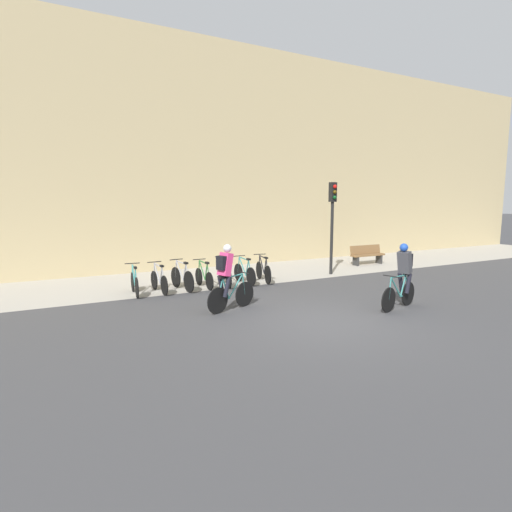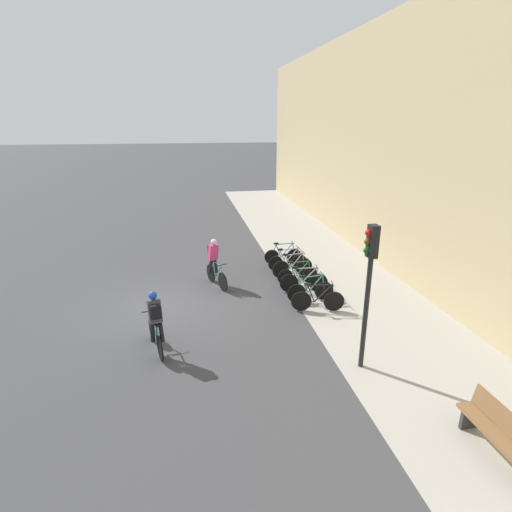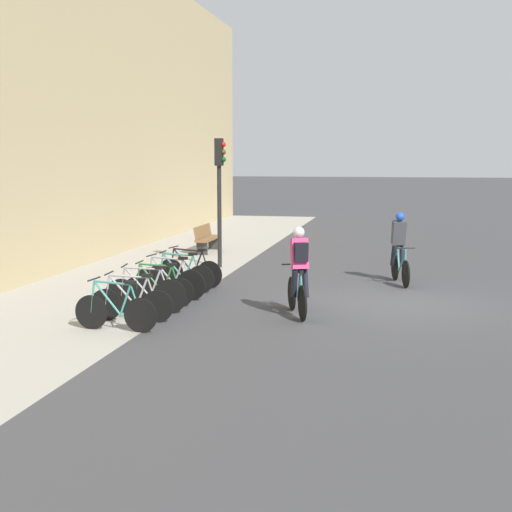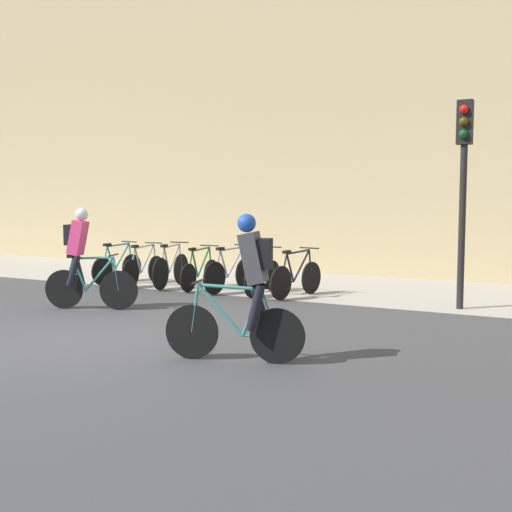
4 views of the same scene
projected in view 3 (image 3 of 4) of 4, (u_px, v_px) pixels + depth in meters
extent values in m
plane|color=#3D3D3F|center=(398.00, 304.00, 15.27)|extent=(200.00, 200.00, 0.00)
cube|color=#A39E93|center=(104.00, 292.00, 16.64)|extent=(44.00, 4.50, 0.01)
cylinder|color=black|center=(292.00, 293.00, 14.64)|extent=(0.66, 0.28, 0.69)
cylinder|color=black|center=(302.00, 303.00, 13.66)|extent=(0.66, 0.28, 0.69)
cylinder|color=teal|center=(295.00, 283.00, 14.27)|extent=(0.53, 0.23, 0.62)
cylinder|color=teal|center=(299.00, 287.00, 13.91)|extent=(0.26, 0.13, 0.58)
cylinder|color=teal|center=(297.00, 270.00, 14.12)|extent=(0.71, 0.30, 0.07)
cylinder|color=teal|center=(300.00, 302.00, 13.86)|extent=(0.39, 0.17, 0.05)
cylinder|color=teal|center=(301.00, 288.00, 13.71)|extent=(0.21, 0.10, 0.56)
cylinder|color=teal|center=(292.00, 280.00, 14.57)|extent=(0.12, 0.07, 0.58)
cylinder|color=black|center=(293.00, 264.00, 14.48)|extent=(0.19, 0.44, 0.03)
cube|color=black|center=(301.00, 271.00, 13.75)|extent=(0.22, 0.15, 0.06)
cube|color=#DB3875|center=(300.00, 254.00, 13.81)|extent=(0.41, 0.41, 0.63)
sphere|color=silver|center=(299.00, 232.00, 13.83)|extent=(0.28, 0.28, 0.22)
cylinder|color=black|center=(305.00, 283.00, 13.85)|extent=(0.30, 0.20, 0.56)
cylinder|color=black|center=(294.00, 284.00, 13.82)|extent=(0.26, 0.19, 0.56)
cube|color=black|center=(301.00, 252.00, 13.66)|extent=(0.22, 0.29, 0.36)
cylinder|color=black|center=(406.00, 274.00, 17.16)|extent=(0.65, 0.20, 0.67)
cylinder|color=black|center=(395.00, 267.00, 18.21)|extent=(0.65, 0.20, 0.67)
cylinder|color=teal|center=(402.00, 260.00, 17.48)|extent=(0.57, 0.19, 0.62)
cylinder|color=teal|center=(398.00, 259.00, 17.87)|extent=(0.27, 0.11, 0.58)
cylinder|color=teal|center=(401.00, 248.00, 17.55)|extent=(0.77, 0.24, 0.07)
cylinder|color=teal|center=(397.00, 269.00, 18.00)|extent=(0.42, 0.14, 0.05)
cylinder|color=teal|center=(396.00, 257.00, 18.07)|extent=(0.22, 0.09, 0.56)
cylinder|color=teal|center=(406.00, 262.00, 17.16)|extent=(0.13, 0.07, 0.59)
cylinder|color=black|center=(406.00, 248.00, 17.16)|extent=(0.15, 0.45, 0.03)
cube|color=black|center=(397.00, 245.00, 17.94)|extent=(0.21, 0.13, 0.06)
cube|color=#3D3D42|center=(399.00, 233.00, 17.79)|extent=(0.39, 0.39, 0.63)
sphere|color=#1E47AD|center=(400.00, 217.00, 17.66)|extent=(0.27, 0.27, 0.22)
cylinder|color=black|center=(393.00, 255.00, 17.92)|extent=(0.29, 0.18, 0.56)
cylinder|color=black|center=(402.00, 255.00, 17.93)|extent=(0.26, 0.17, 0.56)
cube|color=black|center=(397.00, 230.00, 17.92)|extent=(0.20, 0.29, 0.36)
cylinder|color=black|center=(91.00, 312.00, 13.00)|extent=(0.07, 0.64, 0.64)
cylinder|color=black|center=(140.00, 315.00, 12.75)|extent=(0.07, 0.64, 0.64)
cylinder|color=teal|center=(107.00, 298.00, 12.87)|extent=(0.07, 0.54, 0.62)
cylinder|color=teal|center=(126.00, 300.00, 12.78)|extent=(0.05, 0.25, 0.58)
cylinder|color=teal|center=(112.00, 283.00, 12.81)|extent=(0.08, 0.72, 0.07)
cylinder|color=teal|center=(130.00, 315.00, 12.80)|extent=(0.06, 0.39, 0.05)
cylinder|color=teal|center=(136.00, 300.00, 12.73)|extent=(0.04, 0.21, 0.56)
cylinder|color=teal|center=(93.00, 297.00, 12.95)|extent=(0.04, 0.12, 0.58)
cylinder|color=black|center=(94.00, 279.00, 12.89)|extent=(0.46, 0.06, 0.03)
cube|color=black|center=(131.00, 282.00, 12.71)|extent=(0.09, 0.20, 0.06)
cylinder|color=black|center=(106.00, 305.00, 13.68)|extent=(0.08, 0.62, 0.62)
cylinder|color=black|center=(157.00, 306.00, 13.54)|extent=(0.08, 0.62, 0.62)
cylinder|color=#99999E|center=(123.00, 291.00, 13.59)|extent=(0.08, 0.56, 0.62)
cylinder|color=#99999E|center=(142.00, 292.00, 13.55)|extent=(0.06, 0.26, 0.58)
cylinder|color=#99999E|center=(128.00, 276.00, 13.54)|extent=(0.09, 0.76, 0.07)
cylinder|color=#99999E|center=(147.00, 306.00, 13.57)|extent=(0.06, 0.41, 0.05)
cylinder|color=#99999E|center=(152.00, 292.00, 13.52)|extent=(0.05, 0.22, 0.56)
cylinder|color=#99999E|center=(107.00, 290.00, 13.63)|extent=(0.04, 0.12, 0.59)
cylinder|color=black|center=(109.00, 273.00, 13.58)|extent=(0.46, 0.06, 0.03)
cube|color=black|center=(147.00, 276.00, 13.49)|extent=(0.09, 0.21, 0.06)
cylinder|color=black|center=(121.00, 296.00, 14.37)|extent=(0.13, 0.70, 0.70)
cylinder|color=black|center=(170.00, 296.00, 14.31)|extent=(0.13, 0.70, 0.70)
cylinder|color=#99999E|center=(137.00, 282.00, 14.32)|extent=(0.12, 0.54, 0.62)
cylinder|color=#99999E|center=(155.00, 283.00, 14.29)|extent=(0.08, 0.26, 0.58)
cylinder|color=#99999E|center=(142.00, 268.00, 14.27)|extent=(0.14, 0.73, 0.07)
cylinder|color=#99999E|center=(160.00, 297.00, 14.33)|extent=(0.09, 0.40, 0.05)
cylinder|color=#99999E|center=(165.00, 283.00, 14.28)|extent=(0.06, 0.21, 0.56)
cylinder|color=#99999E|center=(123.00, 282.00, 14.33)|extent=(0.05, 0.12, 0.58)
cylinder|color=black|center=(124.00, 266.00, 14.28)|extent=(0.46, 0.09, 0.03)
cube|color=black|center=(160.00, 267.00, 14.24)|extent=(0.11, 0.21, 0.06)
cylinder|color=black|center=(137.00, 291.00, 15.17)|extent=(0.05, 0.60, 0.60)
cylinder|color=black|center=(180.00, 292.00, 15.01)|extent=(0.05, 0.60, 0.60)
cylinder|color=#2D6B33|center=(151.00, 278.00, 15.08)|extent=(0.06, 0.53, 0.62)
cylinder|color=#2D6B33|center=(167.00, 279.00, 15.02)|extent=(0.05, 0.25, 0.58)
cylinder|color=#2D6B33|center=(156.00, 265.00, 15.02)|extent=(0.06, 0.71, 0.07)
cylinder|color=#2D6B33|center=(171.00, 292.00, 15.04)|extent=(0.04, 0.39, 0.05)
cylinder|color=#2D6B33|center=(176.00, 279.00, 14.98)|extent=(0.04, 0.20, 0.56)
cylinder|color=#2D6B33|center=(138.00, 277.00, 15.12)|extent=(0.04, 0.11, 0.58)
cylinder|color=black|center=(139.00, 262.00, 15.07)|extent=(0.46, 0.04, 0.03)
cube|color=black|center=(172.00, 264.00, 14.95)|extent=(0.09, 0.20, 0.06)
cylinder|color=black|center=(149.00, 282.00, 16.00)|extent=(0.13, 0.68, 0.68)
cylinder|color=black|center=(191.00, 285.00, 15.64)|extent=(0.13, 0.68, 0.68)
cylinder|color=#99999E|center=(163.00, 271.00, 15.84)|extent=(0.12, 0.57, 0.62)
cylinder|color=#99999E|center=(179.00, 272.00, 15.71)|extent=(0.08, 0.27, 0.58)
cylinder|color=#99999E|center=(167.00, 258.00, 15.76)|extent=(0.15, 0.77, 0.07)
cylinder|color=#99999E|center=(183.00, 285.00, 15.71)|extent=(0.09, 0.42, 0.05)
cylinder|color=#99999E|center=(187.00, 272.00, 15.64)|extent=(0.06, 0.22, 0.56)
cylinder|color=#99999E|center=(150.00, 270.00, 15.95)|extent=(0.05, 0.12, 0.59)
cylinder|color=black|center=(152.00, 255.00, 15.89)|extent=(0.46, 0.09, 0.03)
cube|color=black|center=(183.00, 258.00, 15.62)|extent=(0.11, 0.21, 0.06)
cylinder|color=black|center=(160.00, 278.00, 16.65)|extent=(0.05, 0.65, 0.65)
cylinder|color=black|center=(201.00, 279.00, 16.47)|extent=(0.05, 0.65, 0.65)
cylinder|color=teal|center=(174.00, 266.00, 16.55)|extent=(0.05, 0.54, 0.62)
cylinder|color=teal|center=(189.00, 267.00, 16.49)|extent=(0.05, 0.25, 0.58)
cylinder|color=teal|center=(178.00, 254.00, 16.49)|extent=(0.06, 0.73, 0.07)
cylinder|color=teal|center=(193.00, 279.00, 16.51)|extent=(0.04, 0.39, 0.05)
cylinder|color=teal|center=(197.00, 267.00, 16.45)|extent=(0.04, 0.21, 0.56)
cylinder|color=teal|center=(162.00, 266.00, 16.60)|extent=(0.04, 0.11, 0.58)
cylinder|color=black|center=(163.00, 252.00, 16.55)|extent=(0.46, 0.04, 0.03)
cube|color=black|center=(193.00, 254.00, 16.42)|extent=(0.09, 0.20, 0.06)
cylinder|color=black|center=(171.00, 272.00, 17.50)|extent=(0.16, 0.66, 0.66)
cylinder|color=black|center=(209.00, 274.00, 17.10)|extent=(0.16, 0.66, 0.66)
cylinder|color=black|center=(184.00, 261.00, 17.32)|extent=(0.15, 0.57, 0.62)
cylinder|color=black|center=(198.00, 263.00, 17.18)|extent=(0.09, 0.27, 0.58)
cylinder|color=black|center=(188.00, 250.00, 17.24)|extent=(0.18, 0.77, 0.07)
cylinder|color=black|center=(202.00, 274.00, 17.18)|extent=(0.11, 0.42, 0.05)
cylinder|color=black|center=(206.00, 263.00, 17.10)|extent=(0.07, 0.22, 0.56)
cylinder|color=black|center=(172.00, 260.00, 17.44)|extent=(0.06, 0.12, 0.59)
cylinder|color=black|center=(174.00, 247.00, 17.38)|extent=(0.46, 0.11, 0.03)
cube|color=black|center=(202.00, 250.00, 17.09)|extent=(0.12, 0.21, 0.06)
cylinder|color=black|center=(219.00, 204.00, 20.15)|extent=(0.12, 0.12, 3.65)
cube|color=black|center=(219.00, 152.00, 19.96)|extent=(0.26, 0.20, 0.76)
sphere|color=red|center=(223.00, 144.00, 19.90)|extent=(0.15, 0.15, 0.15)
sphere|color=#4C380A|center=(223.00, 152.00, 19.93)|extent=(0.15, 0.15, 0.15)
sphere|color=#0C4719|center=(223.00, 160.00, 19.96)|extent=(0.15, 0.15, 0.15)
cube|color=brown|center=(208.00, 239.00, 23.59)|extent=(1.78, 0.40, 0.08)
cube|color=brown|center=(203.00, 231.00, 23.59)|extent=(1.78, 0.12, 0.40)
cube|color=#2D2D2D|center=(202.00, 248.00, 22.93)|extent=(0.08, 0.36, 0.45)
cube|color=#2D2D2D|center=(214.00, 243.00, 24.31)|extent=(0.08, 0.36, 0.45)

